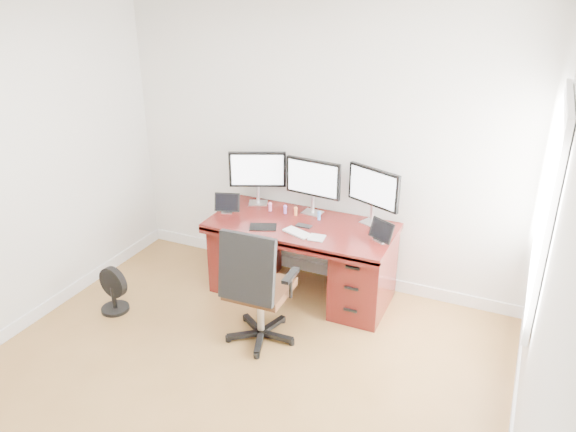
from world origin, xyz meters
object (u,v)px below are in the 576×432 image
at_px(desk, 302,256).
at_px(office_chair, 258,305).
at_px(monitor_center, 313,180).
at_px(floor_fan, 113,291).
at_px(keyboard, 297,233).

bearing_deg(desk, office_chair, -92.63).
height_order(desk, monitor_center, monitor_center).
bearing_deg(desk, floor_fan, -145.79).
distance_m(desk, office_chair, 0.86).
distance_m(office_chair, monitor_center, 1.32).
distance_m(floor_fan, keyboard, 1.76).
bearing_deg(floor_fan, monitor_center, 47.38).
height_order(floor_fan, monitor_center, monitor_center).
relative_size(desk, floor_fan, 3.91).
distance_m(desk, floor_fan, 1.76).
relative_size(desk, monitor_center, 3.09).
relative_size(desk, keyboard, 6.38).
xyz_separation_m(desk, office_chair, (-0.04, -0.85, -0.05)).
xyz_separation_m(office_chair, floor_fan, (-1.41, -0.13, -0.14)).
height_order(office_chair, keyboard, office_chair).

